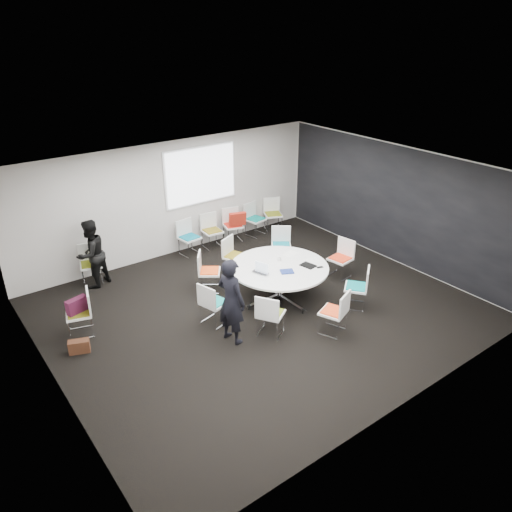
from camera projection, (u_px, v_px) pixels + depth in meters
room_shell at (264, 246)px, 9.59m from camera, size 8.08×7.08×2.88m
conference_table at (279, 275)px, 10.38m from camera, size 2.04×2.04×0.73m
projection_screen at (201, 176)px, 12.27m from camera, size 1.90×0.03×1.35m
chair_ring_a at (340, 266)px, 11.33m from camera, size 0.51×0.52×0.88m
chair_ring_b at (281, 252)px, 11.97m from camera, size 0.64×0.63×0.88m
chair_ring_c at (235, 263)px, 11.44m from camera, size 0.60×0.59×0.88m
chair_ring_d at (209, 279)px, 10.76m from camera, size 0.63×0.64×0.88m
chair_ring_e at (214, 310)px, 9.59m from camera, size 0.55×0.56×0.88m
chair_ring_f at (270, 322)px, 9.24m from camera, size 0.62×0.63×0.88m
chair_ring_g at (333, 320)px, 9.30m from camera, size 0.59×0.59×0.88m
chair_ring_h at (356, 295)px, 10.14m from camera, size 0.64×0.64×0.88m
chair_back_a at (190, 244)px, 12.40m from camera, size 0.51×0.50×0.88m
chair_back_b at (212, 237)px, 12.77m from camera, size 0.50×0.49×0.88m
chair_back_c at (233, 231)px, 13.12m from camera, size 0.56×0.55×0.88m
chair_back_d at (255, 225)px, 13.52m from camera, size 0.54×0.53×0.88m
chair_back_e at (273, 220)px, 13.85m from camera, size 0.61×0.60×0.88m
chair_spare_left at (81, 321)px, 9.26m from camera, size 0.56×0.57×0.88m
chair_person_back at (92, 271)px, 11.07m from camera, size 0.57×0.56×0.88m
person_main at (231, 301)px, 8.85m from camera, size 0.51×0.67×1.65m
person_back at (91, 254)px, 10.73m from camera, size 0.92×0.84×1.54m
laptop at (262, 272)px, 10.04m from camera, size 0.32×0.39×0.03m
laptop_lid at (262, 268)px, 9.94m from camera, size 0.11×0.29×0.22m
notebook_black at (308, 265)px, 10.30m from camera, size 0.27×0.33×0.02m
tablet_folio at (287, 271)px, 10.05m from camera, size 0.32×0.30×0.03m
papers_right at (290, 253)px, 10.84m from camera, size 0.34×0.28×0.00m
papers_front at (311, 260)px, 10.54m from camera, size 0.34×0.27×0.00m
cup at (279, 258)px, 10.52m from camera, size 0.08×0.08×0.09m
phone at (320, 267)px, 10.24m from camera, size 0.15×0.11×0.01m
maroon_bag at (77, 305)px, 9.10m from camera, size 0.42×0.24×0.28m
brown_bag at (79, 346)px, 8.81m from camera, size 0.39×0.28×0.24m
red_jacket at (238, 219)px, 12.77m from camera, size 0.47×0.30×0.36m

